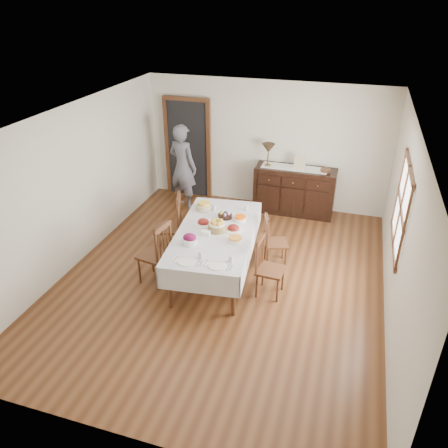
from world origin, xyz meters
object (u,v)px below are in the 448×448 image
(chair_left_near, at_px, (157,252))
(sideboard, at_px, (294,191))
(chair_right_near, at_px, (268,266))
(dining_table, at_px, (215,236))
(chair_left_far, at_px, (171,224))
(chair_right_far, at_px, (273,240))
(table_lamp, at_px, (268,149))
(person, at_px, (183,164))

(chair_left_near, distance_m, sideboard, 3.49)
(chair_left_near, distance_m, chair_right_near, 1.72)
(dining_table, distance_m, chair_left_far, 1.03)
(chair_right_far, xyz_separation_m, table_lamp, (-0.56, 2.02, 0.87))
(chair_left_near, relative_size, chair_left_far, 0.96)
(chair_right_near, bearing_deg, chair_left_far, 74.25)
(dining_table, distance_m, chair_left_near, 0.95)
(chair_left_near, height_order, chair_right_far, chair_left_near)
(sideboard, bearing_deg, chair_left_near, -118.18)
(chair_left_near, distance_m, chair_left_far, 0.88)
(chair_right_near, bearing_deg, chair_right_far, 9.56)
(person, bearing_deg, dining_table, 141.11)
(chair_left_near, height_order, person, person)
(chair_left_near, height_order, chair_left_far, chair_left_far)
(dining_table, bearing_deg, chair_left_far, 151.08)
(chair_left_near, bearing_deg, chair_right_far, 132.47)
(chair_left_far, bearing_deg, chair_left_near, -9.50)
(dining_table, xyz_separation_m, sideboard, (0.85, 2.60, -0.22))
(chair_right_far, xyz_separation_m, person, (-2.25, 1.64, 0.50))
(dining_table, bearing_deg, chair_right_near, -22.72)
(chair_left_near, distance_m, person, 2.77)
(dining_table, distance_m, chair_right_far, 1.03)
(table_lamp, bearing_deg, chair_right_far, -74.58)
(chair_right_near, bearing_deg, dining_table, 77.46)
(dining_table, xyz_separation_m, chair_right_far, (0.83, 0.56, -0.25))
(chair_left_far, distance_m, person, 1.90)
(chair_left_far, relative_size, table_lamp, 2.40)
(chair_right_far, height_order, person, person)
(chair_left_near, bearing_deg, chair_left_far, -161.17)
(chair_right_near, height_order, chair_right_far, chair_right_near)
(dining_table, relative_size, chair_left_far, 2.20)
(chair_right_far, height_order, table_lamp, table_lamp)
(person, relative_size, table_lamp, 4.15)
(chair_right_near, distance_m, table_lamp, 3.04)
(chair_left_near, bearing_deg, dining_table, 130.84)
(chair_left_far, height_order, table_lamp, table_lamp)
(dining_table, height_order, chair_right_near, chair_right_near)
(table_lamp, bearing_deg, chair_left_near, -109.36)
(chair_right_near, bearing_deg, person, 47.51)
(dining_table, bearing_deg, sideboard, 65.89)
(dining_table, height_order, table_lamp, table_lamp)
(dining_table, xyz_separation_m, chair_left_far, (-0.94, 0.39, -0.14))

